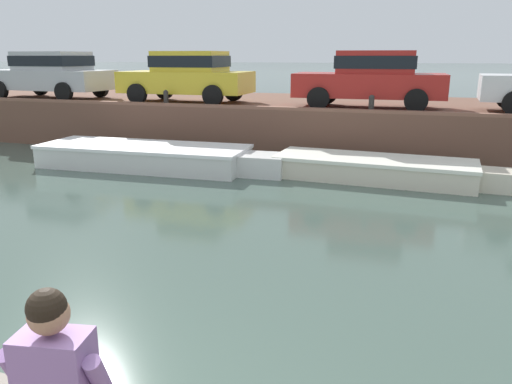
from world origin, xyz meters
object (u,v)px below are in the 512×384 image
Objects in this scene: mooring_bollard_mid at (371,103)px; boat_moored_central_cream at (383,170)px; boat_moored_west_white at (153,157)px; mooring_bollard_west at (166,97)px; car_left_inner_yellow at (188,75)px; car_centre_red at (371,77)px; car_leftmost_silver at (51,73)px.

boat_moored_central_cream is at bearing -73.33° from mooring_bollard_mid.
boat_moored_central_cream is at bearing 4.49° from boat_moored_west_white.
car_left_inner_yellow is at bearing 79.99° from mooring_bollard_west.
boat_moored_west_white is at bearing -146.89° from car_centre_red.
mooring_bollard_mid reaches higher than boat_moored_west_white.
car_left_inner_yellow reaches higher than boat_moored_central_cream.
car_left_inner_yellow is 8.96× the size of mooring_bollard_west.
car_centre_red reaches higher than mooring_bollard_mid.
boat_moored_west_white is 14.45× the size of mooring_bollard_mid.
mooring_bollard_west is at bearing 180.00° from mooring_bollard_mid.
car_leftmost_silver is 5.07m from mooring_bollard_west.
car_leftmost_silver is at bearing 165.98° from boat_moored_central_cream.
car_left_inner_yellow is 5.54m from car_centre_red.
mooring_bollard_west is at bearing 165.01° from boat_moored_central_cream.
mooring_bollard_west is 1.00× the size of mooring_bollard_mid.
car_centre_red is at bearing 0.01° from car_left_inner_yellow.
car_centre_red reaches higher than mooring_bollard_west.
mooring_bollard_mid is at bearing 106.67° from boat_moored_central_cream.
boat_moored_west_white reaches higher than boat_moored_central_cream.
car_centre_red is (5.54, 0.00, -0.00)m from car_left_inner_yellow.
car_leftmost_silver is at bearing 174.13° from mooring_bollard_mid.
car_left_inner_yellow is 1.28m from mooring_bollard_west.
car_left_inner_yellow is at bearing 168.92° from mooring_bollard_mid.
car_left_inner_yellow is at bearing -179.99° from car_centre_red.
car_leftmost_silver is at bearing 167.27° from mooring_bollard_west.
mooring_bollard_west is at bearing 108.47° from boat_moored_west_white.
boat_moored_central_cream is 12.17× the size of mooring_bollard_west.
car_left_inner_yellow reaches higher than mooring_bollard_mid.
boat_moored_west_white is 5.75m from mooring_bollard_mid.
boat_moored_west_white is 5.69m from boat_moored_central_cream.
mooring_bollard_mid is at bearing -82.71° from car_centre_red.
boat_moored_west_white is at bearing -80.90° from car_left_inner_yellow.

